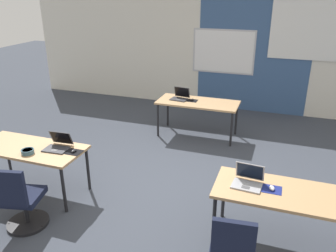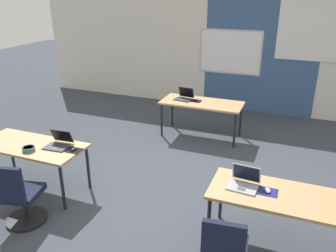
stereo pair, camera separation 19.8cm
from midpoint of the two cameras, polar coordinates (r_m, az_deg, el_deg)
name	(u,v)px [view 2 (the right image)]	position (r m, az deg, el deg)	size (l,w,h in m)	color
ground_plane	(158,190)	(5.23, -0.49, -10.66)	(24.00, 24.00, 0.00)	#383D47
back_wall_assembly	(228,51)	(8.54, 10.65, 12.23)	(10.00, 0.27, 2.80)	silver
desk_near_left	(31,148)	(5.33, -20.83, -3.48)	(1.60, 0.70, 0.72)	tan
desk_near_right	(282,200)	(4.10, 19.81, -11.45)	(1.60, 0.70, 0.72)	tan
desk_far_center	(202,105)	(6.84, 6.46, 3.50)	(1.60, 0.70, 0.72)	tan
laptop_near_left_inner	(58,143)	(5.10, -16.72, -2.76)	(0.35, 0.34, 0.22)	#333338
mousepad_near_left_inner	(74,150)	(4.94, -14.33, -3.94)	(0.22, 0.19, 0.00)	black
mouse_near_left_inner	(73,149)	(4.93, -14.35, -3.75)	(0.06, 0.10, 0.03)	black
chair_near_left_inner	(20,199)	(4.72, -22.33, -11.17)	(0.53, 0.58, 0.92)	black
laptop_near_right_inner	(244,182)	(4.07, 13.87, -9.11)	(0.35, 0.31, 0.23)	#9E9EA3
mousepad_near_right_inner	(268,192)	(4.06, 17.61, -10.41)	(0.22, 0.19, 0.00)	navy
mouse_near_right_inner	(268,190)	(4.05, 17.65, -10.18)	(0.08, 0.11, 0.03)	silver
laptop_far_left	(184,97)	(6.95, 3.52, 4.86)	(0.36, 0.33, 0.23)	#333338
mousepad_far_left	(196,101)	(6.87, 5.47, 4.17)	(0.22, 0.19, 0.00)	black
mouse_far_left	(196,100)	(6.87, 5.48, 4.32)	(0.09, 0.11, 0.03)	black
snack_bowl	(29,149)	(5.10, -21.18, -3.53)	(0.18, 0.18, 0.06)	#3D6070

